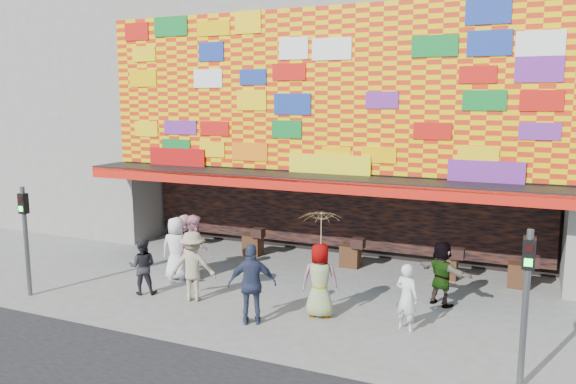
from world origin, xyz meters
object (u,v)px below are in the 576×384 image
at_px(parasol, 320,230).
at_px(ped_g, 320,280).
at_px(ped_e, 252,284).
at_px(signal_left, 25,229).
at_px(ped_c, 143,266).
at_px(signal_right, 526,291).
at_px(ped_h, 407,297).
at_px(ped_f, 442,274).
at_px(ped_d, 193,266).
at_px(ped_i, 195,247).
at_px(ped_b, 186,244).
at_px(ped_a, 177,248).

bearing_deg(parasol, ped_g, 0.00).
relative_size(ped_e, parasol, 1.02).
height_order(signal_left, ped_c, signal_left).
bearing_deg(parasol, signal_left, -167.19).
xyz_separation_m(signal_right, ped_h, (-2.50, 1.79, -1.07)).
bearing_deg(parasol, ped_h, 0.48).
height_order(ped_c, ped_f, ped_f).
xyz_separation_m(signal_left, ped_d, (4.31, 1.48, -0.93)).
distance_m(ped_c, ped_f, 8.00).
bearing_deg(ped_i, ped_f, -131.53).
bearing_deg(ped_f, ped_e, 65.45).
xyz_separation_m(signal_right, ped_i, (-9.11, 3.13, -0.90)).
bearing_deg(ped_f, ped_d, 47.94).
bearing_deg(ped_d, ped_g, 164.88).
xyz_separation_m(signal_left, ped_h, (9.90, 1.79, -1.07)).
bearing_deg(ped_f, ped_h, 103.55).
height_order(signal_left, parasol, signal_left).
height_order(ped_b, ped_g, ped_g).
bearing_deg(ped_h, ped_d, 25.47).
distance_m(ped_a, ped_i, 0.53).
bearing_deg(parasol, ped_f, 37.58).
height_order(ped_a, ped_c, ped_a).
xyz_separation_m(ped_g, parasol, (0.00, 0.00, 1.25)).
height_order(ped_b, ped_h, ped_b).
xyz_separation_m(ped_d, ped_i, (-1.02, 1.65, 0.03)).
relative_size(signal_left, ped_f, 1.78).
height_order(ped_e, ped_h, ped_e).
height_order(ped_a, ped_d, ped_a).
xyz_separation_m(signal_right, ped_e, (-5.93, 0.70, -0.89)).
height_order(ped_g, ped_i, ped_i).
bearing_deg(ped_h, ped_f, -81.36).
height_order(ped_b, parasol, parasol).
bearing_deg(ped_c, parasol, 158.97).
xyz_separation_m(ped_f, ped_g, (-2.61, -2.01, 0.08)).
height_order(ped_b, ped_c, ped_b).
xyz_separation_m(signal_right, ped_b, (-9.64, 3.47, -0.95)).
height_order(ped_a, ped_b, ped_a).
height_order(ped_i, parasol, parasol).
bearing_deg(ped_g, ped_h, 167.75).
bearing_deg(ped_i, ped_d, 165.08).
height_order(ped_f, parasol, parasol).
relative_size(ped_b, ped_c, 1.18).
distance_m(ped_g, ped_i, 4.69).
distance_m(ped_d, ped_g, 3.48).
relative_size(ped_a, ped_h, 1.18).
height_order(ped_e, parasol, parasol).
height_order(ped_d, ped_g, ped_d).
relative_size(ped_g, parasol, 0.97).
xyz_separation_m(ped_a, ped_c, (-0.11, -1.45, -0.16)).
height_order(ped_d, ped_h, ped_d).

